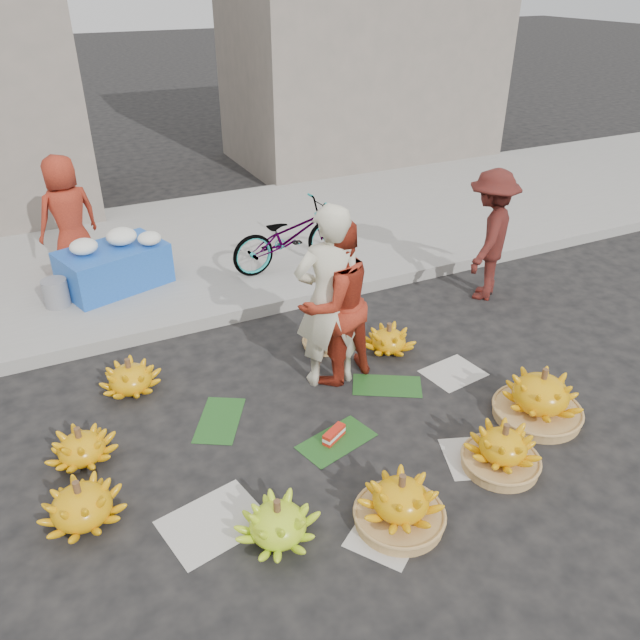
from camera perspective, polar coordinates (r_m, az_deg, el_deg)
name	(u,v)px	position (r m, az deg, el deg)	size (l,w,h in m)	color
ground	(336,424)	(5.53, 1.49, -9.52)	(80.00, 80.00, 0.00)	black
curb	(249,309)	(7.18, -6.55, 1.01)	(40.00, 0.25, 0.15)	gray
sidewalk	(197,246)	(9.01, -11.19, 6.66)	(40.00, 4.00, 0.12)	gray
building_right	(363,26)	(13.24, 3.95, 25.23)	(5.00, 3.00, 5.00)	gray
newspaper_scatter	(383,483)	(5.01, 5.83, -14.64)	(3.20, 1.80, 0.00)	beige
banana_leaves	(316,414)	(5.63, -0.36, -8.61)	(2.00, 1.00, 0.00)	#184818
banana_bunch_0	(81,504)	(4.91, -21.01, -15.43)	(0.71, 0.71, 0.37)	#EDAB0B
banana_bunch_1	(278,522)	(4.52, -3.88, -17.95)	(0.72, 0.72, 0.35)	#92C91C
banana_bunch_2	(400,503)	(4.62, 7.36, -16.23)	(0.64, 0.64, 0.44)	#A17843
banana_bunch_3	(502,449)	(5.21, 16.34, -11.28)	(0.65, 0.65, 0.42)	#A17843
banana_bunch_4	(540,396)	(5.80, 19.48, -6.59)	(0.86, 0.86, 0.51)	#A17843
banana_bunch_5	(389,339)	(6.48, 6.29, -1.73)	(0.63, 0.63, 0.32)	#EDAB0B
banana_bunch_6	(81,447)	(5.43, -21.00, -10.76)	(0.62, 0.62, 0.33)	#EDAB0B
banana_bunch_7	(130,377)	(6.10, -16.96, -5.00)	(0.61, 0.61, 0.35)	#EDAB0B
basket_spare	(325,343)	(6.58, 0.49, -2.10)	(0.46, 0.46, 0.05)	#A17843
incense_stack	(334,434)	(5.34, 1.29, -10.41)	(0.24, 0.08, 0.10)	red
vendor_cream	(329,298)	(5.61, 0.83, 2.02)	(0.65, 0.43, 1.78)	beige
vendor_red	(335,303)	(5.71, 1.36, 1.56)	(0.78, 0.61, 1.61)	#A73019
man_striped	(489,236)	(7.54, 15.22, 7.46)	(1.00, 0.58, 1.55)	maroon
flower_table	(114,264)	(7.83, -18.29, 4.85)	(1.35, 1.06, 0.69)	#1B4FB5
grey_bucket	(56,293)	(7.65, -23.00, 2.30)	(0.28, 0.28, 0.32)	slate
flower_vendor	(68,217)	(8.19, -22.05, 8.74)	(0.73, 0.47, 1.49)	#A73019
bicycle	(290,236)	(7.92, -2.76, 7.70)	(1.59, 0.55, 0.83)	gray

